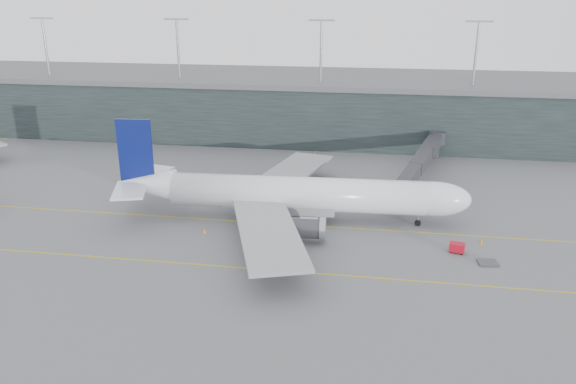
# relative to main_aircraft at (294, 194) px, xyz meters

# --- Properties ---
(ground) EXTENTS (320.00, 320.00, 0.00)m
(ground) POSITION_rel_main_aircraft_xyz_m (-6.34, 2.16, -4.53)
(ground) COLOR slate
(ground) RESTS_ON ground
(taxiline_a) EXTENTS (160.00, 0.25, 0.02)m
(taxiline_a) POSITION_rel_main_aircraft_xyz_m (-6.34, -1.84, -4.52)
(taxiline_a) COLOR gold
(taxiline_a) RESTS_ON ground
(taxiline_b) EXTENTS (160.00, 0.25, 0.02)m
(taxiline_b) POSITION_rel_main_aircraft_xyz_m (-6.34, -17.84, -4.52)
(taxiline_b) COLOR gold
(taxiline_b) RESTS_ON ground
(taxiline_lead_main) EXTENTS (0.25, 60.00, 0.02)m
(taxiline_lead_main) POSITION_rel_main_aircraft_xyz_m (-1.34, 22.16, -4.52)
(taxiline_lead_main) COLOR gold
(taxiline_lead_main) RESTS_ON ground
(terminal) EXTENTS (240.00, 36.00, 29.00)m
(terminal) POSITION_rel_main_aircraft_xyz_m (-6.35, 60.16, 3.09)
(terminal) COLOR black
(terminal) RESTS_ON ground
(main_aircraft) EXTENTS (57.55, 54.09, 16.15)m
(main_aircraft) POSITION_rel_main_aircraft_xyz_m (0.00, 0.00, 0.00)
(main_aircraft) COLOR white
(main_aircraft) RESTS_ON ground
(jet_bridge) EXTENTS (12.03, 42.94, 5.98)m
(jet_bridge) POSITION_rel_main_aircraft_xyz_m (20.31, 24.77, -0.06)
(jet_bridge) COLOR #2B2B30
(jet_bridge) RESTS_ON ground
(gse_cart) EXTENTS (2.36, 1.79, 1.43)m
(gse_cart) POSITION_rel_main_aircraft_xyz_m (24.78, -8.27, -3.73)
(gse_cart) COLOR #B40C1C
(gse_cart) RESTS_ON ground
(baggage_dolly) EXTENTS (2.86, 2.40, 0.26)m
(baggage_dolly) POSITION_rel_main_aircraft_xyz_m (28.58, -11.24, -4.37)
(baggage_dolly) COLOR #39393E
(baggage_dolly) RESTS_ON ground
(uld_a) EXTENTS (2.55, 2.27, 1.95)m
(uld_a) POSITION_rel_main_aircraft_xyz_m (-12.87, 11.85, -3.51)
(uld_a) COLOR #36363B
(uld_a) RESTS_ON ground
(uld_b) EXTENTS (2.78, 2.54, 2.06)m
(uld_b) POSITION_rel_main_aircraft_xyz_m (-9.65, 14.33, -3.45)
(uld_b) COLOR #36363B
(uld_b) RESTS_ON ground
(uld_c) EXTENTS (2.61, 2.27, 2.06)m
(uld_c) POSITION_rel_main_aircraft_xyz_m (-6.48, 13.53, -3.45)
(uld_c) COLOR #36363B
(uld_c) RESTS_ON ground
(cone_nose) EXTENTS (0.51, 0.51, 0.80)m
(cone_nose) POSITION_rel_main_aircraft_xyz_m (28.75, -4.65, -4.13)
(cone_nose) COLOR orange
(cone_nose) RESTS_ON ground
(cone_wing_stbd) EXTENTS (0.50, 0.50, 0.79)m
(cone_wing_stbd) POSITION_rel_main_aircraft_xyz_m (3.90, -15.68, -4.14)
(cone_wing_stbd) COLOR #EB410D
(cone_wing_stbd) RESTS_ON ground
(cone_wing_port) EXTENTS (0.47, 0.47, 0.75)m
(cone_wing_port) POSITION_rel_main_aircraft_xyz_m (3.94, 11.91, -4.16)
(cone_wing_port) COLOR #D9530C
(cone_wing_port) RESTS_ON ground
(cone_tail) EXTENTS (0.48, 0.48, 0.76)m
(cone_tail) POSITION_rel_main_aircraft_xyz_m (-13.05, -7.26, -4.15)
(cone_tail) COLOR orange
(cone_tail) RESTS_ON ground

